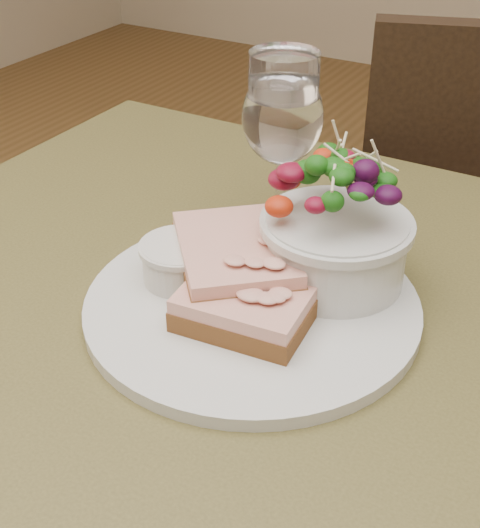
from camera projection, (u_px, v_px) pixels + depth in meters
The scene contains 9 objects.
cafe_table at pixel (221, 416), 0.67m from camera, with size 0.80×0.80×0.75m.
chair_far at pixel (464, 342), 1.33m from camera, with size 0.53×0.53×0.90m.
dinner_plate at pixel (252, 305), 0.64m from camera, with size 0.29×0.29×0.01m, color silver.
sandwich_front at pixel (245, 307), 0.60m from camera, with size 0.11×0.09×0.03m.
sandwich_back at pixel (235, 259), 0.64m from camera, with size 0.16×0.16×0.03m.
ramekin at pixel (180, 260), 0.65m from camera, with size 0.07×0.07×0.04m.
salad_bowl at pixel (337, 221), 0.63m from camera, with size 0.12×0.12×0.13m.
garnish at pixel (229, 226), 0.73m from camera, with size 0.05×0.04×0.02m.
wine_glass at pixel (282, 123), 0.68m from camera, with size 0.08×0.08×0.18m.
Camera 1 is at (0.26, -0.42, 1.13)m, focal length 50.00 mm.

